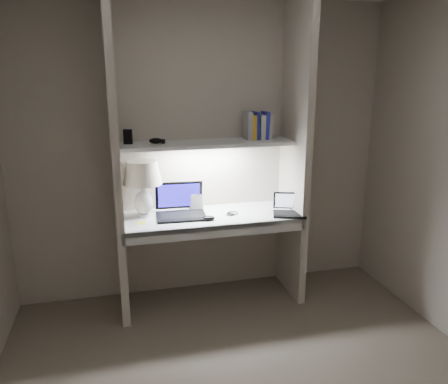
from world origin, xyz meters
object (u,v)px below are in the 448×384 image
object	(u,v)px
speaker	(196,201)
laptop_main	(180,208)
laptop_netbook	(289,209)
book_row	(258,126)
table_lamp	(142,179)

from	to	relation	value
speaker	laptop_main	bearing A→B (deg)	-146.16
laptop_netbook	speaker	world-z (taller)	laptop_netbook
laptop_main	laptop_netbook	bearing A→B (deg)	-9.13
speaker	book_row	bearing A→B (deg)	-9.35
laptop_netbook	book_row	size ratio (longest dim) A/B	1.43
table_lamp	speaker	bearing A→B (deg)	10.22
laptop_netbook	book_row	bearing A→B (deg)	145.50
table_lamp	laptop_main	bearing A→B (deg)	-8.66
speaker	book_row	size ratio (longest dim) A/B	0.65
laptop_main	speaker	size ratio (longest dim) A/B	2.75
table_lamp	laptop_main	world-z (taller)	table_lamp
table_lamp	book_row	bearing A→B (deg)	2.56
speaker	book_row	xyz separation A→B (m)	(0.53, -0.04, 0.63)
speaker	book_row	world-z (taller)	book_row
laptop_main	speaker	distance (m)	0.20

